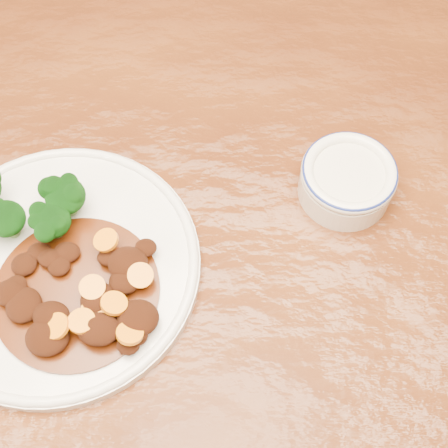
{
  "coord_description": "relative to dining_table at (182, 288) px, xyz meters",
  "views": [
    {
      "loc": [
        0.08,
        -0.29,
        1.37
      ],
      "look_at": [
        0.05,
        0.04,
        0.77
      ],
      "focal_mm": 50.0,
      "sensor_mm": 36.0,
      "label": 1
    }
  ],
  "objects": [
    {
      "name": "ground",
      "position": [
        0.0,
        0.0,
        -0.67
      ],
      "size": [
        4.0,
        4.0,
        0.0
      ],
      "primitive_type": "plane",
      "color": "#462A11",
      "rests_on": "ground"
    },
    {
      "name": "dining_table",
      "position": [
        0.0,
        0.0,
        0.0
      ],
      "size": [
        1.58,
        1.04,
        0.75
      ],
      "rotation": [
        0.0,
        0.0,
        0.1
      ],
      "color": "#5F2E10",
      "rests_on": "ground"
    },
    {
      "name": "dinner_plate",
      "position": [
        -0.12,
        -0.02,
        0.09
      ],
      "size": [
        0.3,
        0.3,
        0.02
      ],
      "rotation": [
        0.0,
        0.0,
        0.05
      ],
      "color": "silver",
      "rests_on": "dining_table"
    },
    {
      "name": "broccoli_florets",
      "position": [
        -0.18,
        0.02,
        0.12
      ],
      "size": [
        0.14,
        0.1,
        0.05
      ],
      "color": "#78A354",
      "rests_on": "dinner_plate"
    },
    {
      "name": "mince_stew",
      "position": [
        -0.09,
        -0.06,
        0.1
      ],
      "size": [
        0.18,
        0.17,
        0.03
      ],
      "color": "#4B1C08",
      "rests_on": "dinner_plate"
    },
    {
      "name": "dip_bowl",
      "position": [
        0.18,
        0.1,
        0.11
      ],
      "size": [
        0.11,
        0.11,
        0.05
      ],
      "rotation": [
        0.0,
        0.0,
        0.25
      ],
      "color": "silver",
      "rests_on": "dining_table"
    }
  ]
}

